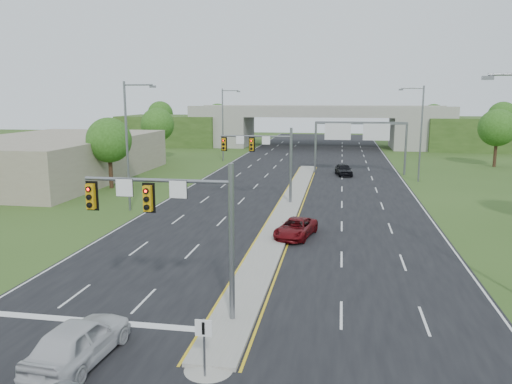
{
  "coord_description": "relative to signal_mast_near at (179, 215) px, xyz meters",
  "views": [
    {
      "loc": [
        4.44,
        -19.91,
        9.66
      ],
      "look_at": [
        -1.46,
        14.71,
        3.0
      ],
      "focal_mm": 35.0,
      "sensor_mm": 36.0,
      "label": 1
    }
  ],
  "objects": [
    {
      "name": "median",
      "position": [
        2.26,
        23.07,
        -4.63
      ],
      "size": [
        2.0,
        54.0,
        0.16
      ],
      "primitive_type": "cube",
      "color": "gray",
      "rests_on": "road"
    },
    {
      "name": "car_white",
      "position": [
        -2.58,
        -4.18,
        -3.86
      ],
      "size": [
        2.36,
        5.09,
        1.69
      ],
      "primitive_type": "imported",
      "rotation": [
        0.0,
        0.0,
        3.07
      ],
      "color": "silver",
      "rests_on": "road"
    },
    {
      "name": "tree_back_a",
      "position": [
        -35.74,
        94.07,
        1.11
      ],
      "size": [
        6.0,
        6.0,
        8.85
      ],
      "color": "#382316",
      "rests_on": "ground"
    },
    {
      "name": "ground",
      "position": [
        2.26,
        0.07,
        -4.73
      ],
      "size": [
        240.0,
        240.0,
        0.0
      ],
      "primitive_type": "plane",
      "color": "#304B1B",
      "rests_on": "ground"
    },
    {
      "name": "tree_back_b",
      "position": [
        -21.74,
        94.07,
        0.78
      ],
      "size": [
        5.6,
        5.6,
        8.32
      ],
      "color": "#382316",
      "rests_on": "ground"
    },
    {
      "name": "keep_right_sign",
      "position": [
        2.26,
        -4.45,
        -3.21
      ],
      "size": [
        0.6,
        0.13,
        2.2
      ],
      "color": "slate",
      "rests_on": "ground"
    },
    {
      "name": "lightpole_r_far",
      "position": [
        15.56,
        40.07,
        1.38
      ],
      "size": [
        2.85,
        0.25,
        11.0
      ],
      "color": "slate",
      "rests_on": "ground"
    },
    {
      "name": "median_nose",
      "position": [
        2.26,
        -3.93,
        -4.63
      ],
      "size": [
        2.0,
        2.0,
        0.16
      ],
      "primitive_type": "cone",
      "color": "gray",
      "rests_on": "road"
    },
    {
      "name": "signal_mast_near",
      "position": [
        0.0,
        0.0,
        0.0
      ],
      "size": [
        6.62,
        0.6,
        7.0
      ],
      "color": "slate",
      "rests_on": "ground"
    },
    {
      "name": "car_far_a",
      "position": [
        3.76,
        13.99,
        -4.06
      ],
      "size": [
        3.09,
        5.02,
        1.3
      ],
      "primitive_type": "imported",
      "rotation": [
        0.0,
        0.0,
        -0.21
      ],
      "color": "#59080D",
      "rests_on": "road"
    },
    {
      "name": "tree_l_mid",
      "position": [
        -21.74,
        55.07,
        0.78
      ],
      "size": [
        5.2,
        5.2,
        8.12
      ],
      "color": "#382316",
      "rests_on": "ground"
    },
    {
      "name": "signal_mast_far",
      "position": [
        0.0,
        25.0,
        0.0
      ],
      "size": [
        6.62,
        0.6,
        7.0
      ],
      "color": "slate",
      "rests_on": "ground"
    },
    {
      "name": "overpass",
      "position": [
        2.26,
        80.07,
        -1.17
      ],
      "size": [
        80.0,
        14.0,
        8.1
      ],
      "color": "gray",
      "rests_on": "ground"
    },
    {
      "name": "tree_l_near",
      "position": [
        -17.74,
        30.07,
        0.45
      ],
      "size": [
        4.8,
        4.8,
        7.6
      ],
      "color": "#382316",
      "rests_on": "ground"
    },
    {
      "name": "tree_r_mid",
      "position": [
        28.26,
        55.07,
        0.78
      ],
      "size": [
        5.2,
        5.2,
        8.12
      ],
      "color": "#382316",
      "rests_on": "ground"
    },
    {
      "name": "car_far_c",
      "position": [
        7.15,
        43.28,
        -3.96
      ],
      "size": [
        2.49,
        4.6,
        1.49
      ],
      "primitive_type": "imported",
      "rotation": [
        0.0,
        0.0,
        0.18
      ],
      "color": "black",
      "rests_on": "road"
    },
    {
      "name": "tree_back_d",
      "position": [
        40.26,
        94.07,
        1.11
      ],
      "size": [
        6.0,
        6.0,
        8.85
      ],
      "color": "#382316",
      "rests_on": "ground"
    },
    {
      "name": "lane_markings",
      "position": [
        1.66,
        28.99,
        -4.7
      ],
      "size": [
        23.72,
        160.0,
        0.01
      ],
      "color": "gold",
      "rests_on": "road"
    },
    {
      "name": "sign_gantry",
      "position": [
        8.95,
        44.99,
        0.51
      ],
      "size": [
        11.58,
        0.44,
        6.67
      ],
      "color": "slate",
      "rests_on": "ground"
    },
    {
      "name": "commercial_building",
      "position": [
        -27.74,
        35.07,
        -2.23
      ],
      "size": [
        18.0,
        30.0,
        5.0
      ],
      "primitive_type": "cube",
      "color": "gray",
      "rests_on": "ground"
    },
    {
      "name": "lightpole_l_mid",
      "position": [
        -11.03,
        20.07,
        1.38
      ],
      "size": [
        2.85,
        0.25,
        11.0
      ],
      "color": "slate",
      "rests_on": "ground"
    },
    {
      "name": "tree_back_c",
      "position": [
        26.26,
        94.07,
        0.78
      ],
      "size": [
        5.6,
        5.6,
        8.32
      ],
      "color": "#382316",
      "rests_on": "ground"
    },
    {
      "name": "lightpole_l_far",
      "position": [
        -11.03,
        55.07,
        1.38
      ],
      "size": [
        2.85,
        0.25,
        11.0
      ],
      "color": "slate",
      "rests_on": "ground"
    },
    {
      "name": "road",
      "position": [
        2.26,
        35.07,
        -4.72
      ],
      "size": [
        24.0,
        160.0,
        0.02
      ],
      "primitive_type": "cube",
      "color": "black",
      "rests_on": "ground"
    }
  ]
}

